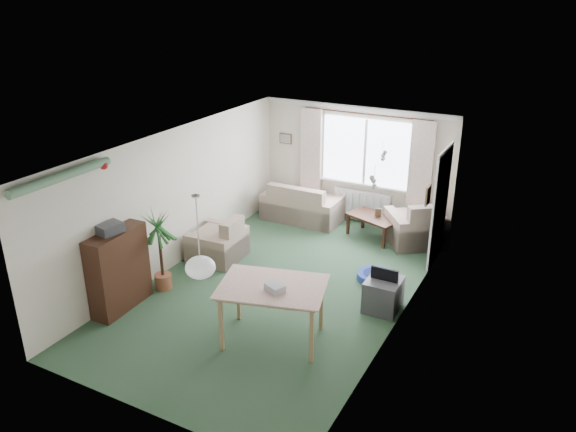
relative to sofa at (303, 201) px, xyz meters
The scene contains 25 objects.
ground 2.94m from the sofa, 70.98° to the right, with size 6.50×6.50×0.00m, color #2A472F.
window 1.66m from the sofa, 22.69° to the left, with size 1.80×0.03×1.30m, color white.
curtain_rod 2.23m from the sofa, 19.21° to the left, with size 2.60×0.03×0.03m, color black.
curtain_left 0.95m from the sofa, 90.32° to the left, with size 0.45×0.08×2.00m, color beige.
curtain_right 2.49m from the sofa, ahead, with size 0.45×0.08×2.00m, color beige.
radiator 1.23m from the sofa, 20.97° to the left, with size 1.20×0.10×0.55m, color white.
doorway 3.04m from the sofa, 10.62° to the right, with size 0.03×0.95×2.00m, color black.
pendant_lamp 5.29m from the sofa, 77.19° to the right, with size 0.36×0.36×0.36m, color white.
tinsel_garland 5.47m from the sofa, 100.90° to the right, with size 1.60×1.60×0.12m, color #196626.
bauble_cluster_a 3.43m from the sofa, 39.45° to the right, with size 0.20×0.20×0.20m, color silver.
bauble_cluster_b 4.37m from the sofa, 50.13° to the right, with size 0.20×0.20×0.20m, color silver.
wall_picture_back 1.40m from the sofa, 143.64° to the left, with size 0.28×0.03×0.22m, color brown.
wall_picture_right 3.51m from the sofa, 27.90° to the right, with size 0.03×0.24×0.30m, color brown.
sofa is the anchor object (origin of this frame).
armchair_corner 2.40m from the sofa, ahead, with size 0.98×0.93×0.88m, color #BBB08D.
armchair_left 2.39m from the sofa, 103.37° to the right, with size 0.89×0.84×0.79m, color tan.
coffee_table 1.64m from the sofa, ahead, with size 0.99×0.55×0.45m, color black.
photo_frame 1.70m from the sofa, ahead, with size 0.12×0.02×0.16m, color brown.
bookshelf 4.48m from the sofa, 101.51° to the right, with size 0.34×1.02×1.25m, color black.
hifi_box 4.61m from the sofa, 101.82° to the right, with size 0.28×0.35×0.14m, color #36363B.
houseplant 3.72m from the sofa, 100.90° to the right, with size 0.58×0.58×1.36m, color #215A1F.
dining_table 4.34m from the sofa, 68.99° to the right, with size 1.32×0.88×0.82m, color #9E7D55.
gift_box 4.50m from the sofa, 68.32° to the right, with size 0.25×0.18×0.12m, color #B7B4BF.
tv_cube 3.71m from the sofa, 44.48° to the right, with size 0.50×0.55×0.50m, color #3E3D42.
pet_bed 2.86m from the sofa, 38.44° to the right, with size 0.58×0.58×0.12m, color navy.
Camera 1 is at (3.85, -7.02, 4.56)m, focal length 35.00 mm.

